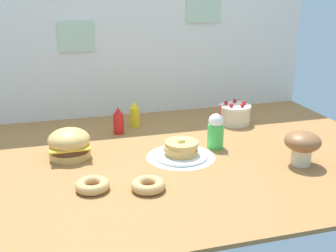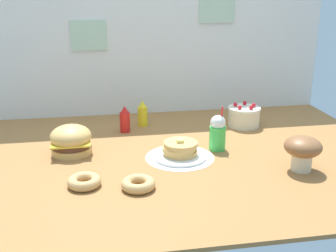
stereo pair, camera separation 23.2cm
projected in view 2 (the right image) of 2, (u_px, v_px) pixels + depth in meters
ground_plane at (172, 158)px, 2.34m from camera, size 2.49×1.71×0.02m
back_wall at (150, 42)px, 2.96m from camera, size 2.49×0.04×1.01m
doily_mat at (180, 157)px, 2.31m from camera, size 0.37×0.37×0.00m
burger at (71, 140)px, 2.35m from camera, size 0.23×0.23×0.16m
pancake_stack at (180, 151)px, 2.30m from camera, size 0.29×0.29×0.10m
layer_cake at (244, 116)px, 2.80m from camera, size 0.21×0.21×0.15m
ketchup_bottle at (125, 120)px, 2.69m from camera, size 0.06×0.06×0.17m
mustard_bottle at (143, 114)px, 2.81m from camera, size 0.06×0.06×0.17m
cream_soda_cup at (218, 133)px, 2.40m from camera, size 0.09×0.09×0.26m
donut_pink_glaze at (84, 181)px, 1.98m from camera, size 0.16×0.16×0.05m
donut_chocolate at (138, 184)px, 1.96m from camera, size 0.16×0.16×0.05m
mushroom_stool at (303, 150)px, 2.13m from camera, size 0.19×0.19×0.18m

